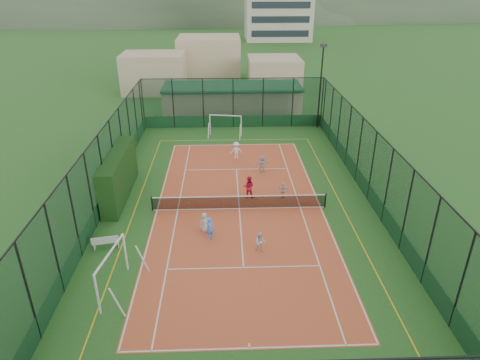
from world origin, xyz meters
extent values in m
plane|color=#216124|center=(0.00, 0.00, 0.00)|extent=(300.00, 300.00, 0.00)
cube|color=#CA4E2C|center=(0.00, 0.00, 0.01)|extent=(11.17, 23.97, 0.01)
cube|color=black|center=(-8.30, 2.23, 1.59)|extent=(1.09, 7.26, 3.18)
imported|color=silver|center=(-2.21, -2.74, 0.64)|extent=(0.73, 0.63, 1.27)
imported|color=#558BF1|center=(-1.84, -3.56, 0.72)|extent=(0.62, 0.53, 1.43)
imported|color=silver|center=(1.01, -4.91, 0.61)|extent=(0.67, 0.57, 1.20)
imported|color=white|center=(0.04, 8.50, 0.78)|extent=(1.06, 0.69, 1.54)
imported|color=silver|center=(3.08, 1.36, 0.60)|extent=(0.75, 0.51, 1.18)
imported|color=silver|center=(2.01, 5.84, 0.71)|extent=(1.34, 0.97, 1.40)
imported|color=red|center=(0.72, 1.62, 0.81)|extent=(0.89, 0.75, 1.60)
sphere|color=#CCE033|center=(-1.82, 1.43, 0.04)|extent=(0.07, 0.07, 0.07)
sphere|color=#CCE033|center=(0.20, 2.14, 0.04)|extent=(0.07, 0.07, 0.07)
sphere|color=#CCE033|center=(-2.91, 2.11, 0.04)|extent=(0.07, 0.07, 0.07)
sphere|color=#CCE033|center=(-3.45, 0.94, 0.04)|extent=(0.07, 0.07, 0.07)
sphere|color=#CCE033|center=(-3.42, 1.42, 0.04)|extent=(0.07, 0.07, 0.07)
camera|label=1|loc=(-0.89, -24.97, 14.22)|focal=32.00mm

